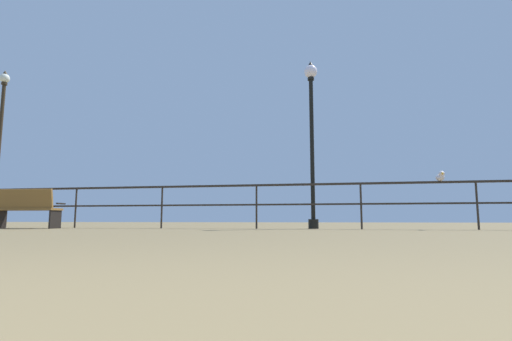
# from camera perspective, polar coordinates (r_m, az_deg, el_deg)

# --- Properties ---
(pier_railing) EXTENTS (21.25, 0.05, 1.03)m
(pier_railing) POSITION_cam_1_polar(r_m,az_deg,el_deg) (8.96, 7.51, -3.54)
(pier_railing) COLOR #2C241D
(pier_railing) RESTS_ON ground_plane
(bench_far_left) EXTENTS (1.57, 0.69, 0.93)m
(bench_far_left) POSITION_cam_1_polar(r_m,az_deg,el_deg) (10.80, -30.64, -4.57)
(bench_far_left) COLOR brown
(bench_far_left) RESTS_ON ground_plane
(lamppost_left) EXTENTS (0.27, 0.27, 4.46)m
(lamppost_left) POSITION_cam_1_polar(r_m,az_deg,el_deg) (13.13, -33.38, 3.74)
(lamppost_left) COLOR #2F2416
(lamppost_left) RESTS_ON ground_plane
(lamppost_center) EXTENTS (0.32, 0.32, 4.03)m
(lamppost_center) POSITION_cam_1_polar(r_m,az_deg,el_deg) (9.44, 8.13, 6.56)
(lamppost_center) COLOR black
(lamppost_center) RESTS_ON ground_plane
(seagull_on_rail) EXTENTS (0.17, 0.43, 0.20)m
(seagull_on_rail) POSITION_cam_1_polar(r_m,az_deg,el_deg) (9.23, 25.34, -0.82)
(seagull_on_rail) COLOR silver
(seagull_on_rail) RESTS_ON pier_railing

